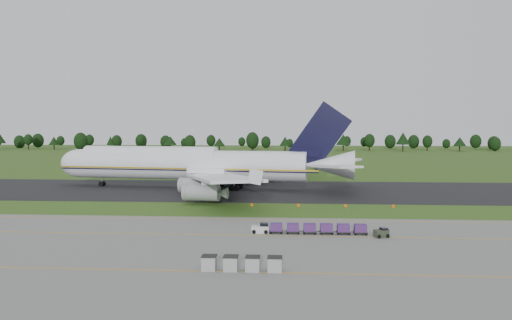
# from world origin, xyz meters

# --- Properties ---
(ground) EXTENTS (600.00, 600.00, 0.00)m
(ground) POSITION_xyz_m (0.00, 0.00, 0.00)
(ground) COLOR #325419
(ground) RESTS_ON ground
(apron) EXTENTS (300.00, 52.00, 0.06)m
(apron) POSITION_xyz_m (0.00, -34.00, 0.03)
(apron) COLOR slate
(apron) RESTS_ON ground
(taxiway) EXTENTS (300.00, 40.00, 0.08)m
(taxiway) POSITION_xyz_m (0.00, 28.00, 0.04)
(taxiway) COLOR black
(taxiway) RESTS_ON ground
(apron_markings) EXTENTS (300.00, 30.20, 0.01)m
(apron_markings) POSITION_xyz_m (0.00, -26.98, 0.06)
(apron_markings) COLOR #CE930C
(apron_markings) RESTS_ON apron
(tree_line) EXTENTS (531.59, 20.29, 11.85)m
(tree_line) POSITION_xyz_m (-7.18, 219.72, 6.29)
(tree_line) COLOR black
(tree_line) RESTS_ON ground
(aircraft) EXTENTS (77.27, 74.46, 21.62)m
(aircraft) POSITION_xyz_m (-19.12, 30.44, 6.17)
(aircraft) COLOR white
(aircraft) RESTS_ON ground
(baggage_train) EXTENTS (16.84, 1.53, 1.47)m
(baggage_train) POSITION_xyz_m (7.50, -20.32, 0.86)
(baggage_train) COLOR silver
(baggage_train) RESTS_ON apron
(utility_cart) EXTENTS (2.23, 1.75, 1.07)m
(utility_cart) POSITION_xyz_m (17.85, -22.01, 0.58)
(utility_cart) COLOR #2D3525
(utility_cart) RESTS_ON apron
(uld_row) EXTENTS (8.82, 1.62, 1.60)m
(uld_row) POSITION_xyz_m (-0.33, -39.49, 0.87)
(uld_row) COLOR #9B9B9B
(uld_row) RESTS_ON apron
(edge_markers) EXTENTS (27.86, 0.30, 0.60)m
(edge_markers) POSITION_xyz_m (11.20, 4.05, 0.27)
(edge_markers) COLOR #FF5808
(edge_markers) RESTS_ON ground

